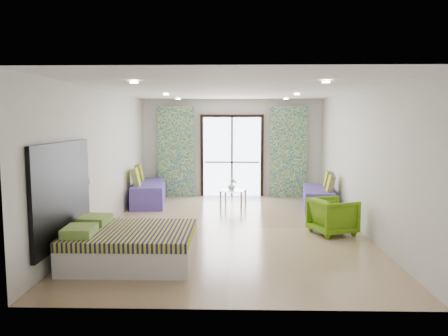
{
  "coord_description": "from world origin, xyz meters",
  "views": [
    {
      "loc": [
        0.08,
        -8.45,
        2.12
      ],
      "look_at": [
        -0.14,
        0.39,
        1.15
      ],
      "focal_mm": 35.0,
      "sensor_mm": 36.0,
      "label": 1
    }
  ],
  "objects_px": {
    "coffee_table": "(233,192)",
    "armchair": "(333,214)",
    "daybed_right": "(319,197)",
    "daybed_left": "(148,192)",
    "bed": "(130,245)"
  },
  "relations": [
    {
      "from": "bed",
      "to": "coffee_table",
      "type": "xyz_separation_m",
      "value": [
        1.52,
        4.43,
        0.09
      ]
    },
    {
      "from": "bed",
      "to": "coffee_table",
      "type": "relative_size",
      "value": 2.57
    },
    {
      "from": "daybed_left",
      "to": "armchair",
      "type": "xyz_separation_m",
      "value": [
        4.03,
        -2.86,
        0.07
      ]
    },
    {
      "from": "daybed_right",
      "to": "armchair",
      "type": "relative_size",
      "value": 2.46
    },
    {
      "from": "daybed_right",
      "to": "armchair",
      "type": "height_order",
      "value": "daybed_right"
    },
    {
      "from": "armchair",
      "to": "daybed_left",
      "type": "bearing_deg",
      "value": 33.42
    },
    {
      "from": "daybed_left",
      "to": "coffee_table",
      "type": "height_order",
      "value": "daybed_left"
    },
    {
      "from": "bed",
      "to": "armchair",
      "type": "height_order",
      "value": "armchair"
    },
    {
      "from": "coffee_table",
      "to": "daybed_right",
      "type": "bearing_deg",
      "value": -7.99
    },
    {
      "from": "bed",
      "to": "coffee_table",
      "type": "distance_m",
      "value": 4.68
    },
    {
      "from": "daybed_left",
      "to": "coffee_table",
      "type": "bearing_deg",
      "value": -11.24
    },
    {
      "from": "armchair",
      "to": "bed",
      "type": "bearing_deg",
      "value": 95.86
    },
    {
      "from": "coffee_table",
      "to": "armchair",
      "type": "xyz_separation_m",
      "value": [
        1.87,
        -2.7,
        0.02
      ]
    },
    {
      "from": "daybed_left",
      "to": "armchair",
      "type": "relative_size",
      "value": 2.77
    },
    {
      "from": "daybed_right",
      "to": "coffee_table",
      "type": "distance_m",
      "value": 2.1
    }
  ]
}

